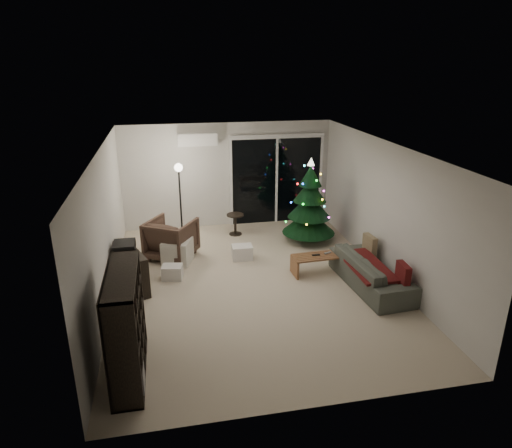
{
  "coord_description": "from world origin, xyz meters",
  "views": [
    {
      "loc": [
        -1.44,
        -7.36,
        3.9
      ],
      "look_at": [
        0.1,
        0.3,
        1.05
      ],
      "focal_mm": 32.0,
      "sensor_mm": 36.0,
      "label": 1
    }
  ],
  "objects_px": {
    "armchair": "(171,239)",
    "sofa": "(371,272)",
    "coffee_table": "(323,264)",
    "christmas_tree": "(310,201)",
    "bookshelf": "(111,327)",
    "media_cabinet": "(127,270)"
  },
  "relations": [
    {
      "from": "armchair",
      "to": "sofa",
      "type": "xyz_separation_m",
      "value": [
        3.49,
        -2.01,
        -0.12
      ]
    },
    {
      "from": "coffee_table",
      "to": "christmas_tree",
      "type": "distance_m",
      "value": 1.8
    },
    {
      "from": "bookshelf",
      "to": "coffee_table",
      "type": "height_order",
      "value": "bookshelf"
    },
    {
      "from": "coffee_table",
      "to": "christmas_tree",
      "type": "height_order",
      "value": "christmas_tree"
    },
    {
      "from": "sofa",
      "to": "christmas_tree",
      "type": "xyz_separation_m",
      "value": [
        -0.45,
        2.29,
        0.66
      ]
    },
    {
      "from": "coffee_table",
      "to": "christmas_tree",
      "type": "relative_size",
      "value": 0.63
    },
    {
      "from": "bookshelf",
      "to": "sofa",
      "type": "bearing_deg",
      "value": 11.89
    },
    {
      "from": "media_cabinet",
      "to": "armchair",
      "type": "distance_m",
      "value": 1.47
    },
    {
      "from": "media_cabinet",
      "to": "armchair",
      "type": "xyz_separation_m",
      "value": [
        0.81,
        1.22,
        0.05
      ]
    },
    {
      "from": "bookshelf",
      "to": "coffee_table",
      "type": "relative_size",
      "value": 1.22
    },
    {
      "from": "armchair",
      "to": "coffee_table",
      "type": "distance_m",
      "value": 3.13
    },
    {
      "from": "sofa",
      "to": "bookshelf",
      "type": "bearing_deg",
      "value": 107.16
    },
    {
      "from": "bookshelf",
      "to": "armchair",
      "type": "xyz_separation_m",
      "value": [
        0.81,
        3.67,
        -0.31
      ]
    },
    {
      "from": "coffee_table",
      "to": "sofa",
      "type": "bearing_deg",
      "value": -48.85
    },
    {
      "from": "media_cabinet",
      "to": "sofa",
      "type": "xyz_separation_m",
      "value": [
        4.3,
        -0.78,
        -0.08
      ]
    },
    {
      "from": "bookshelf",
      "to": "armchair",
      "type": "distance_m",
      "value": 3.77
    },
    {
      "from": "armchair",
      "to": "bookshelf",
      "type": "bearing_deg",
      "value": 108.39
    },
    {
      "from": "bookshelf",
      "to": "coffee_table",
      "type": "bearing_deg",
      "value": 23.56
    },
    {
      "from": "armchair",
      "to": "coffee_table",
      "type": "bearing_deg",
      "value": -174.24
    },
    {
      "from": "armchair",
      "to": "sofa",
      "type": "relative_size",
      "value": 0.46
    },
    {
      "from": "coffee_table",
      "to": "bookshelf",
      "type": "bearing_deg",
      "value": -150.19
    },
    {
      "from": "bookshelf",
      "to": "christmas_tree",
      "type": "xyz_separation_m",
      "value": [
        3.85,
        3.96,
        0.23
      ]
    }
  ]
}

